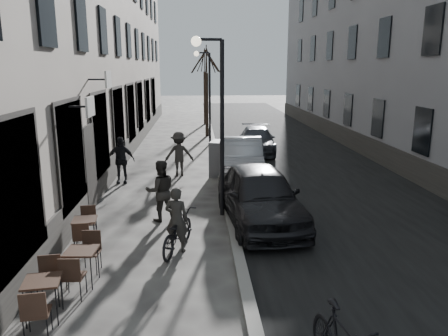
{
  "coord_description": "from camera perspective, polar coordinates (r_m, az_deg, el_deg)",
  "views": [
    {
      "loc": [
        -0.7,
        -6.26,
        4.29
      ],
      "look_at": [
        -0.05,
        4.38,
        1.8
      ],
      "focal_mm": 35.0,
      "sensor_mm": 36.0,
      "label": 1
    }
  ],
  "objects": [
    {
      "name": "tree_far",
      "position": [
        33.27,
        -2.55,
        13.78
      ],
      "size": [
        2.4,
        2.4,
        5.7
      ],
      "color": "black",
      "rests_on": "ground"
    },
    {
      "name": "kerb",
      "position": [
        22.68,
        -1.18,
        2.4
      ],
      "size": [
        0.25,
        60.0,
        0.12
      ],
      "primitive_type": "cube",
      "color": "gray",
      "rests_on": "ground"
    },
    {
      "name": "pedestrian_mid",
      "position": [
        17.49,
        -5.88,
        1.85
      ],
      "size": [
        1.17,
        0.71,
        1.77
      ],
      "primitive_type": "imported",
      "rotation": [
        0.0,
        0.0,
        3.19
      ],
      "color": "#2B2826",
      "rests_on": "ground"
    },
    {
      "name": "ground",
      "position": [
        7.63,
        2.52,
        -21.12
      ],
      "size": [
        120.0,
        120.0,
        0.0
      ],
      "primitive_type": "plane",
      "color": "#3E3B38",
      "rests_on": "ground"
    },
    {
      "name": "streetlamp_far",
      "position": [
        24.3,
        -2.3,
        10.47
      ],
      "size": [
        0.9,
        0.28,
        5.09
      ],
      "color": "black",
      "rests_on": "ground"
    },
    {
      "name": "car_near",
      "position": [
        12.15,
        4.68,
        -3.55
      ],
      "size": [
        2.36,
        4.91,
        1.62
      ],
      "primitive_type": "imported",
      "rotation": [
        0.0,
        0.0,
        0.1
      ],
      "color": "black",
      "rests_on": "ground"
    },
    {
      "name": "bicycle",
      "position": [
        10.48,
        -6.15,
        -8.26
      ],
      "size": [
        1.17,
        1.94,
        0.96
      ],
      "primitive_type": "imported",
      "rotation": [
        0.0,
        0.0,
        2.83
      ],
      "color": "black",
      "rests_on": "ground"
    },
    {
      "name": "car_far",
      "position": [
        22.22,
        4.3,
        3.64
      ],
      "size": [
        2.2,
        4.53,
        1.27
      ],
      "primitive_type": "imported",
      "rotation": [
        0.0,
        0.0,
        -0.1
      ],
      "color": "#363940",
      "rests_on": "ground"
    },
    {
      "name": "bistro_set_a",
      "position": [
        8.41,
        -22.54,
        -15.11
      ],
      "size": [
        0.68,
        1.52,
        0.87
      ],
      "rotation": [
        0.0,
        0.0,
        0.14
      ],
      "color": "black",
      "rests_on": "ground"
    },
    {
      "name": "cyclist_rider",
      "position": [
        10.37,
        -6.19,
        -6.69
      ],
      "size": [
        0.66,
        0.53,
        1.57
      ],
      "primitive_type": "imported",
      "rotation": [
        0.0,
        0.0,
        2.83
      ],
      "color": "#2B2925",
      "rests_on": "ground"
    },
    {
      "name": "pedestrian_near",
      "position": [
        12.42,
        -8.28,
        -2.95
      ],
      "size": [
        0.99,
        0.86,
        1.75
      ],
      "primitive_type": "imported",
      "rotation": [
        0.0,
        0.0,
        3.4
      ],
      "color": "#272421",
      "rests_on": "ground"
    },
    {
      "name": "streetlamp_near",
      "position": [
        12.33,
        -1.06,
        7.88
      ],
      "size": [
        0.9,
        0.28,
        5.09
      ],
      "color": "black",
      "rests_on": "ground"
    },
    {
      "name": "bistro_set_c",
      "position": [
        11.25,
        -17.66,
        -7.65
      ],
      "size": [
        0.62,
        1.41,
        0.81
      ],
      "rotation": [
        0.0,
        0.0,
        0.11
      ],
      "color": "black",
      "rests_on": "ground"
    },
    {
      "name": "tree_near",
      "position": [
        27.27,
        -2.32,
        13.92
      ],
      "size": [
        2.4,
        2.4,
        5.7
      ],
      "color": "black",
      "rests_on": "ground"
    },
    {
      "name": "utility_cabinet",
      "position": [
        17.43,
        -0.81,
        1.27
      ],
      "size": [
        0.76,
        1.05,
        1.41
      ],
      "primitive_type": "cube",
      "rotation": [
        0.0,
        0.0,
        -0.29
      ],
      "color": "#5B5B5D",
      "rests_on": "ground"
    },
    {
      "name": "car_mid",
      "position": [
        17.16,
        2.25,
        1.28
      ],
      "size": [
        1.94,
        4.74,
        1.53
      ],
      "primitive_type": "imported",
      "rotation": [
        0.0,
        0.0,
        -0.07
      ],
      "color": "gray",
      "rests_on": "ground"
    },
    {
      "name": "pedestrian_far",
      "position": [
        16.72,
        -13.35,
        1.01
      ],
      "size": [
        1.03,
        0.43,
        1.76
      ],
      "primitive_type": "imported",
      "rotation": [
        0.0,
        0.0,
        0.0
      ],
      "color": "black",
      "rests_on": "ground"
    },
    {
      "name": "bistro_set_b",
      "position": [
        9.38,
        -18.05,
        -11.75
      ],
      "size": [
        0.63,
        1.49,
        0.87
      ],
      "rotation": [
        0.0,
        0.0,
        -0.05
      ],
      "color": "black",
      "rests_on": "ground"
    },
    {
      "name": "road",
      "position": [
        23.12,
        7.91,
        2.34
      ],
      "size": [
        7.3,
        60.0,
        0.0
      ],
      "primitive_type": "cube",
      "color": "black",
      "rests_on": "ground"
    }
  ]
}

